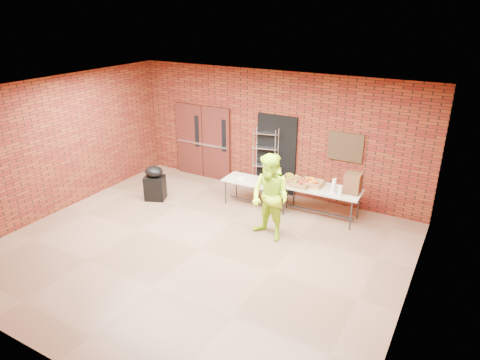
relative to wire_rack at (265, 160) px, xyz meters
name	(u,v)px	position (x,y,z in m)	size (l,w,h in m)	color
room	(196,177)	(0.15, -3.32, 0.71)	(8.08, 7.08, 3.28)	brown
double_doors	(203,142)	(-2.05, 0.12, 0.17)	(1.78, 0.12, 2.10)	#471714
dark_doorway	(276,155)	(0.25, 0.14, 0.16)	(1.10, 0.06, 2.10)	black
bronze_plaque	(345,147)	(2.05, 0.13, 0.66)	(0.85, 0.04, 0.70)	#392816
wire_rack	(265,160)	(0.00, 0.00, 0.00)	(0.65, 0.22, 1.77)	silver
table_left	(256,183)	(0.21, -0.91, -0.28)	(1.64, 0.71, 0.67)	beige
table_right	(322,190)	(1.81, -0.69, -0.20)	(1.84, 0.81, 0.75)	beige
basket_bananas	(291,179)	(1.04, -0.70, -0.08)	(0.45, 0.35, 0.14)	#A06C40
basket_oranges	(312,183)	(1.56, -0.68, -0.07)	(0.50, 0.39, 0.16)	#A06C40
basket_apples	(299,184)	(1.32, -0.87, -0.08)	(0.46, 0.36, 0.14)	#A06C40
muffin_tray	(278,186)	(0.85, -1.01, -0.18)	(0.37, 0.37, 0.09)	#134712
napkin_box	(242,178)	(-0.16, -0.97, -0.19)	(0.16, 0.11, 0.05)	white
coffee_dispenser	(353,183)	(2.49, -0.63, 0.09)	(0.35, 0.32, 0.47)	#552F1D
cup_stack_front	(333,188)	(2.12, -0.86, -0.02)	(0.08, 0.08, 0.25)	white
cup_stack_mid	(340,191)	(2.31, -0.93, -0.02)	(0.08, 0.08, 0.24)	white
cup_stack_back	(334,184)	(2.08, -0.65, -0.01)	(0.09, 0.09, 0.26)	white
covered_grill	(155,183)	(-2.24, -1.84, -0.44)	(0.62, 0.58, 0.90)	black
volunteer_woman	(274,184)	(0.76, -1.03, -0.13)	(0.55, 0.36, 1.51)	#B4EF1A
volunteer_man	(270,198)	(1.18, -2.16, 0.05)	(0.91, 0.71, 1.88)	#B4EF1A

